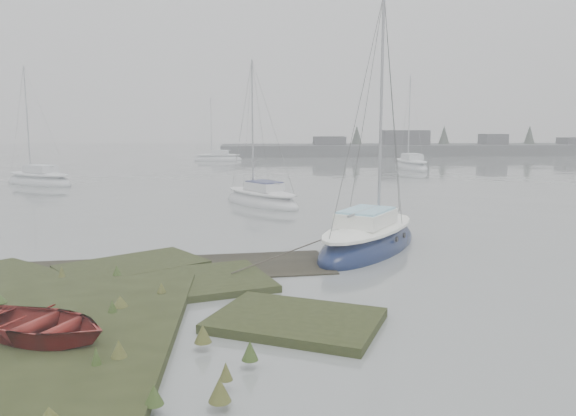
{
  "coord_description": "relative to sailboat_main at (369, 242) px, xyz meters",
  "views": [
    {
      "loc": [
        -0.48,
        -12.09,
        4.35
      ],
      "look_at": [
        0.68,
        4.51,
        1.8
      ],
      "focal_mm": 35.0,
      "sensor_mm": 36.0,
      "label": 1
    }
  ],
  "objects": [
    {
      "name": "far_shoreline",
      "position": [
        23.24,
        55.37,
        0.56
      ],
      "size": [
        60.0,
        8.0,
        4.15
      ],
      "color": "#4C4F51",
      "rests_on": "ground"
    },
    {
      "name": "sailboat_main",
      "position": [
        0.0,
        0.0,
        0.0
      ],
      "size": [
        5.51,
        6.69,
        9.34
      ],
      "rotation": [
        0.0,
        0.0,
        -0.6
      ],
      "color": "#0C1739",
      "rests_on": "ground"
    },
    {
      "name": "sailboat_white",
      "position": [
        -3.44,
        10.9,
        -0.04
      ],
      "size": [
        4.91,
        5.85,
        8.2
      ],
      "rotation": [
        0.0,
        0.0,
        0.61
      ],
      "color": "silver",
      "rests_on": "ground"
    },
    {
      "name": "sailboat_far_a",
      "position": [
        -18.86,
        21.8,
        -0.01
      ],
      "size": [
        6.39,
        5.2,
        8.88
      ],
      "rotation": [
        0.0,
        0.0,
        0.99
      ],
      "color": "#A7ACB0",
      "rests_on": "ground"
    },
    {
      "name": "dinghy",
      "position": [
        -8.11,
        -8.04,
        0.23
      ],
      "size": [
        3.54,
        3.14,
        0.61
      ],
      "primitive_type": "imported",
      "rotation": [
        0.0,
        0.0,
        1.13
      ],
      "color": "maroon",
      "rests_on": "marsh_bank"
    },
    {
      "name": "sailboat_far_b",
      "position": [
        11.04,
        32.92,
        0.0
      ],
      "size": [
        2.55,
        6.73,
        9.34
      ],
      "rotation": [
        0.0,
        0.0,
        0.06
      ],
      "color": "silver",
      "rests_on": "ground"
    },
    {
      "name": "sailboat_far_c",
      "position": [
        -7.6,
        45.85,
        -0.05
      ],
      "size": [
        5.47,
        1.88,
        7.68
      ],
      "rotation": [
        0.0,
        0.0,
        1.55
      ],
      "color": "silver",
      "rests_on": "ground"
    },
    {
      "name": "ground",
      "position": [
        -3.6,
        23.47,
        -0.29
      ],
      "size": [
        160.0,
        160.0,
        0.0
      ],
      "primitive_type": "plane",
      "color": "slate",
      "rests_on": "ground"
    }
  ]
}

